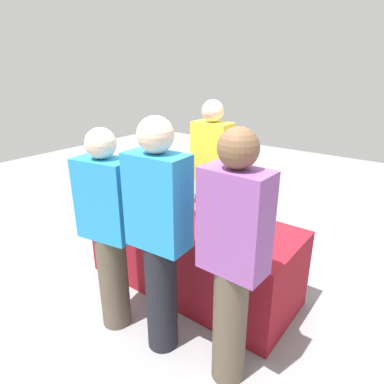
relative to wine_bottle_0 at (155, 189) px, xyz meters
name	(u,v)px	position (x,y,z in m)	size (l,w,h in m)	color
ground_plane	(192,284)	(0.58, -0.15, -0.83)	(12.00, 12.00, 0.00)	gray
tasting_table	(192,252)	(0.58, -0.15, -0.47)	(1.97, 0.80, 0.72)	maroon
wine_bottle_0	(155,189)	(0.00, 0.00, 0.00)	(0.07, 0.07, 0.30)	black
wine_bottle_1	(187,194)	(0.36, 0.06, 0.00)	(0.07, 0.07, 0.30)	black
wine_bottle_2	(198,205)	(0.60, -0.07, 0.00)	(0.07, 0.07, 0.30)	black
wine_bottle_3	(227,206)	(0.85, 0.03, 0.02)	(0.08, 0.08, 0.34)	black
wine_bottle_4	(242,209)	(0.97, 0.06, 0.01)	(0.07, 0.07, 0.32)	black
wine_glass_0	(126,195)	(-0.12, -0.29, 0.00)	(0.07, 0.07, 0.15)	silver
wine_glass_1	(146,203)	(0.18, -0.32, -0.01)	(0.07, 0.07, 0.14)	silver
wine_glass_2	(175,208)	(0.47, -0.24, -0.01)	(0.07, 0.07, 0.13)	silver
wine_glass_3	(184,217)	(0.65, -0.34, 0.00)	(0.06, 0.06, 0.14)	silver
wine_glass_4	(226,225)	(1.00, -0.25, -0.01)	(0.07, 0.07, 0.13)	silver
ice_bucket	(247,225)	(1.15, -0.17, 0.00)	(0.20, 0.20, 0.21)	silver
server_pouring	(211,173)	(0.31, 0.56, 0.09)	(0.41, 0.23, 1.70)	brown
guest_0	(109,228)	(0.39, -0.93, 0.05)	(0.46, 0.30, 1.63)	brown
guest_1	(159,234)	(0.85, -0.87, 0.12)	(0.43, 0.26, 1.74)	black
guest_2	(233,257)	(1.40, -0.82, 0.11)	(0.41, 0.23, 1.73)	brown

